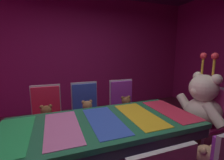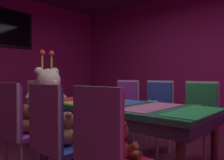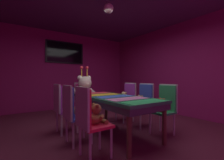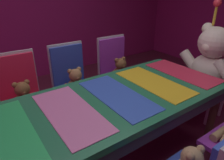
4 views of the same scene
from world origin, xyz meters
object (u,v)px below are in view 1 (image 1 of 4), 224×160
teddy_left_0 (47,117)px  chair_left_2 (123,103)px  chair_left_0 (47,112)px  throne_chair (209,114)px  banquet_table (104,128)px  teddy_left_2 (126,106)px  chair_left_1 (86,107)px  teddy_left_1 (88,111)px  king_teddy_bear (201,103)px

teddy_left_0 → chair_left_2: (-0.15, 1.20, 0.01)m
chair_left_0 → throne_chair: 2.30m
banquet_table → chair_left_2: bearing=145.3°
banquet_table → throne_chair: throne_chair is taller
banquet_table → teddy_left_0: (-0.72, -0.59, -0.07)m
teddy_left_0 → throne_chair: (0.72, 2.14, 0.01)m
chair_left_2 → throne_chair: bearing=47.1°
chair_left_0 → teddy_left_2: 1.20m
chair_left_0 → teddy_left_2: size_ratio=3.18×
chair_left_1 → teddy_left_1: (0.14, 0.00, -0.01)m
chair_left_1 → king_teddy_bear: 1.66m
chair_left_2 → teddy_left_2: (0.14, 0.00, -0.01)m
chair_left_2 → king_teddy_bear: size_ratio=1.00×
chair_left_0 → chair_left_2: same height
chair_left_0 → chair_left_1: size_ratio=1.00×
banquet_table → king_teddy_bear: (0.00, 1.37, 0.12)m
banquet_table → chair_left_0: size_ratio=2.05×
chair_left_2 → teddy_left_2: chair_left_2 is taller
chair_left_1 → teddy_left_2: 0.65m
teddy_left_0 → throne_chair: throne_chair is taller
banquet_table → teddy_left_1: (-0.73, -0.03, -0.07)m
chair_left_0 → banquet_table: bearing=34.4°
teddy_left_1 → chair_left_2: bearing=102.7°
chair_left_0 → king_teddy_bear: 2.15m
teddy_left_2 → king_teddy_bear: king_teddy_bear is taller
chair_left_0 → king_teddy_bear: (0.86, 1.96, 0.18)m
banquet_table → chair_left_0: chair_left_0 is taller
chair_left_0 → throne_chair: bearing=68.0°
chair_left_1 → king_teddy_bear: king_teddy_bear is taller
teddy_left_1 → king_teddy_bear: bearing=62.4°
chair_left_1 → teddy_left_2: size_ratio=3.18×
teddy_left_1 → chair_left_2: chair_left_2 is taller
chair_left_1 → throne_chair: bearing=60.9°
chair_left_2 → throne_chair: 1.28m
throne_chair → teddy_left_1: bearing=-25.0°
teddy_left_1 → chair_left_1: bearing=180.0°
throne_chair → chair_left_1: bearing=-29.1°
chair_left_0 → chair_left_2: size_ratio=1.00×
chair_left_0 → throne_chair: (0.86, 2.14, 0.00)m
teddy_left_0 → chair_left_2: bearing=97.4°
banquet_table → throne_chair: bearing=90.0°
king_teddy_bear → teddy_left_2: bearing=-43.6°
throne_chair → teddy_left_0: bearing=-18.6°
teddy_left_0 → banquet_table: bearing=39.5°
chair_left_1 → teddy_left_2: (0.15, 0.63, -0.01)m
banquet_table → chair_left_1: (-0.88, -0.03, -0.06)m
throne_chair → teddy_left_2: bearing=-37.8°
teddy_left_0 → teddy_left_1: (-0.01, 0.56, 0.00)m
chair_left_0 → chair_left_1: 0.56m
banquet_table → teddy_left_1: bearing=-177.9°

